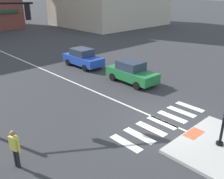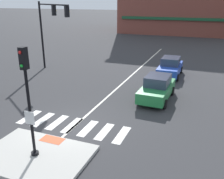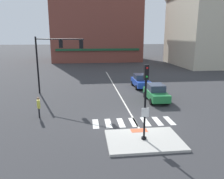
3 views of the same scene
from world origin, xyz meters
The scene contains 15 objects.
ground_plane centered at (0.00, 0.00, 0.00)m, with size 300.00×300.00×0.00m, color #333335.
traffic_island centered at (0.00, -2.98, 0.07)m, with size 4.57×3.25×0.15m, color #B2AFA8.
tactile_pad_front centered at (0.00, -1.70, 0.15)m, with size 1.10×0.60×0.01m, color #DB5B38.
signal_pole centered at (0.00, -2.98, 2.91)m, with size 0.44×0.38×4.58m.
crosswalk_stripe_a centered at (-2.82, 0.15, 0.00)m, with size 0.44×1.80×0.01m, color silver.
crosswalk_stripe_b centered at (-1.88, 0.15, 0.00)m, with size 0.44×1.80×0.01m, color silver.
crosswalk_stripe_c centered at (-0.94, 0.15, 0.00)m, with size 0.44×1.80×0.01m, color silver.
crosswalk_stripe_d centered at (0.00, 0.15, 0.00)m, with size 0.44×1.80×0.01m, color silver.
crosswalk_stripe_e centered at (0.94, 0.15, 0.00)m, with size 0.44×1.80×0.01m, color silver.
crosswalk_stripe_f centered at (1.88, 0.15, 0.00)m, with size 0.44×1.80×0.01m, color silver.
crosswalk_stripe_g centered at (2.82, 0.15, 0.00)m, with size 0.44×1.80×0.01m, color silver.
lane_centre_line centered at (0.17, 10.00, 0.00)m, with size 0.14×28.00×0.01m, color silver.
traffic_light_mast centered at (-6.96, 8.70, 4.40)m, with size 5.24×3.59×6.21m.
car_blue_eastbound_far centered at (3.33, 11.44, 0.81)m, with size 1.86×4.11×1.64m.
car_green_eastbound_mid centered at (3.42, 5.51, 0.81)m, with size 1.94×4.15×1.64m.
Camera 2 is at (6.40, -10.34, 6.36)m, focal length 40.52 mm.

